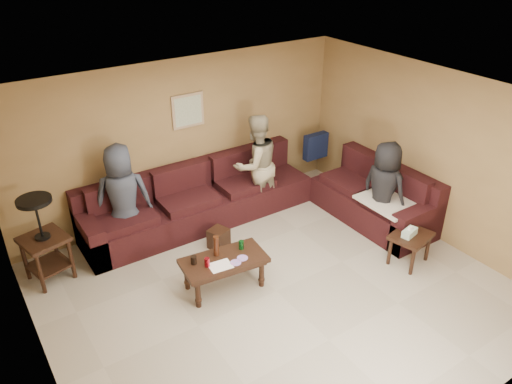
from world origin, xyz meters
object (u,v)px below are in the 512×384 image
Objects in this scene: person_left at (123,198)px; end_table_left at (43,238)px; side_table_right at (410,238)px; person_middle at (256,165)px; coffee_table at (224,263)px; person_right at (384,190)px; sectional_sofa at (262,203)px; waste_bin at (219,239)px.

end_table_left is at bearing 27.07° from person_left.
person_middle reaches higher than side_table_right.
person_right is (2.61, -0.19, 0.36)m from coffee_table.
sectional_sofa is 2.82× the size of person_middle.
coffee_table reaches higher than side_table_right.
side_table_right is 2.69m from waste_bin.
side_table_right is 2.59m from person_middle.
person_middle reaches higher than end_table_left.
sectional_sofa is at bearing 38.84° from coffee_table.
person_middle is (3.26, -0.03, 0.19)m from end_table_left.
person_middle is at bearing 72.59° from sectional_sofa.
waste_bin is at bearing -165.20° from sectional_sofa.
waste_bin is (2.22, -0.62, -0.49)m from end_table_left.
coffee_table is at bearing 42.56° from person_middle.
person_right is at bearing 124.28° from person_middle.
end_table_left reaches higher than sectional_sofa.
sectional_sofa is at bearing 14.80° from waste_bin.
end_table_left is at bearing -2.45° from person_middle.
side_table_right is 0.86m from person_right.
side_table_right is 0.43× the size of person_right.
person_middle is 1.11× the size of person_right.
person_left is at bearing -6.67° from person_middle.
end_table_left is (-1.83, 1.44, 0.25)m from coffee_table.
coffee_table is at bearing 132.99° from person_left.
person_middle reaches higher than waste_bin.
coffee_table is 2.65m from person_right.
end_table_left is at bearing 60.92° from person_right.
side_table_right is at bearing -29.43° from end_table_left.
sectional_sofa is 3.82× the size of end_table_left.
person_left is at bearing 144.48° from waste_bin.
person_right is (3.30, -1.78, -0.05)m from person_left.
sectional_sofa is 4.12× the size of coffee_table.
person_right is at bearing 74.41° from side_table_right.
end_table_left is 3.27m from person_middle.
person_left is at bearing 113.28° from coffee_table.
coffee_table is 2.06m from person_middle.
side_table_right is 2.12× the size of waste_bin.
end_table_left is 0.76× the size of person_left.
sectional_sofa is at bearing -6.69° from end_table_left.
person_middle is (2.12, -0.17, 0.03)m from person_left.
side_table_right is (1.08, -2.02, 0.07)m from sectional_sofa.
sectional_sofa is 15.40× the size of waste_bin.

